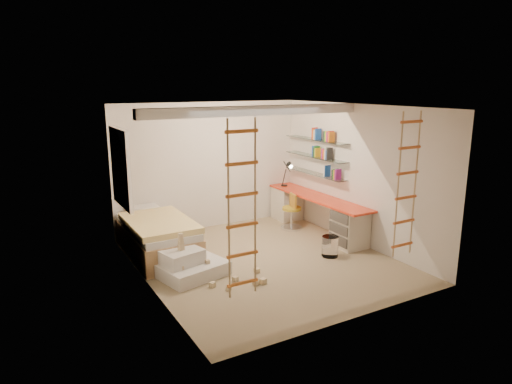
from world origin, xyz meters
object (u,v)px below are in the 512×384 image
bed (157,236)px  play_platform (189,266)px  desk (316,213)px  swivel_chair (292,216)px

bed → play_platform: 1.19m
desk → bed: 3.22m
bed → play_platform: (0.14, -1.17, -0.16)m
swivel_chair → play_platform: (-2.74, -1.20, -0.11)m
swivel_chair → play_platform: 2.99m
desk → bed: (-3.20, 0.36, -0.07)m
desk → bed: desk is taller
swivel_chair → play_platform: bearing=-156.3°
bed → play_platform: size_ratio=1.77×
bed → swivel_chair: bearing=0.5°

